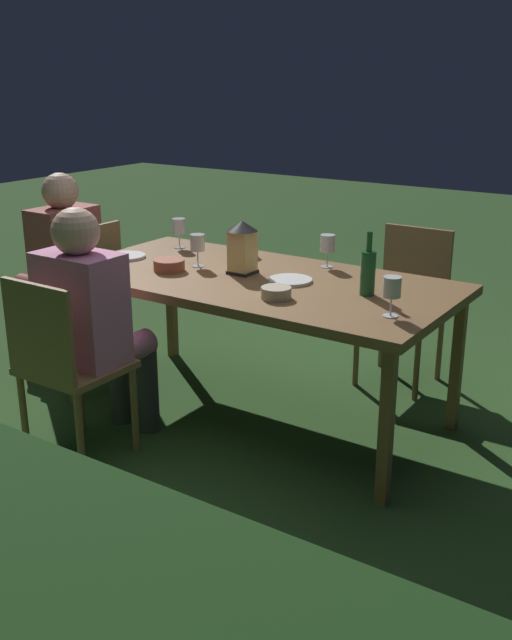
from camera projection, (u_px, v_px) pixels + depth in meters
The scene contains 19 objects.
ground_plane at pixel (256, 414), 3.87m from camera, with size 16.00×16.00×0.00m, color #2D5123.
dining_table at pixel (256, 287), 3.65m from camera, with size 1.94×0.96×0.74m.
chair_side_left_a at pixel (407, 298), 4.18m from camera, with size 0.42×0.40×0.87m.
chair_head_far at pixel (84, 288), 4.36m from camera, with size 0.40×0.42×0.87m.
person_in_rust at pixel (59, 259), 4.42m from camera, with size 0.48×0.38×1.15m.
chair_side_right_b at pixel (63, 362), 3.26m from camera, with size 0.42×0.40×0.87m.
person_in_pink at pixel (93, 317), 3.37m from camera, with size 0.38×0.47×1.15m.
lantern_centerpiece at pixel (242, 244), 3.66m from camera, with size 0.15×0.15×0.27m.
green_bottle_on_table at pixel (368, 271), 3.32m from camera, with size 0.07×0.07×0.29m.
wine_glass_a at pixel (179, 228), 4.20m from camera, with size 0.08×0.08×0.17m.
wine_glass_b at pixel (197, 244), 3.80m from camera, with size 0.08×0.08×0.17m.
wine_glass_c at pixel (327, 245), 3.79m from camera, with size 0.08×0.08×0.17m.
wine_glass_d at pixel (392, 289), 3.02m from camera, with size 0.08×0.08×0.17m.
plate_a at pixel (126, 256), 4.02m from camera, with size 0.21×0.21×0.01m, color white.
plate_b at pixel (290, 280), 3.56m from camera, with size 0.21×0.21×0.01m, color white.
bowl_olives at pixel (276, 292), 3.29m from camera, with size 0.14×0.14×0.05m.
bowl_bread at pixel (169, 265), 3.74m from camera, with size 0.16×0.16×0.06m.
bowl_salad at pixel (247, 253), 4.01m from camera, with size 0.12×0.12×0.05m.
potted_plant_corner at pixel (118, 605), 2.00m from camera, with size 0.41×0.41×0.61m.
Camera 1 is at (-1.95, 2.92, 1.70)m, focal length 41.69 mm.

